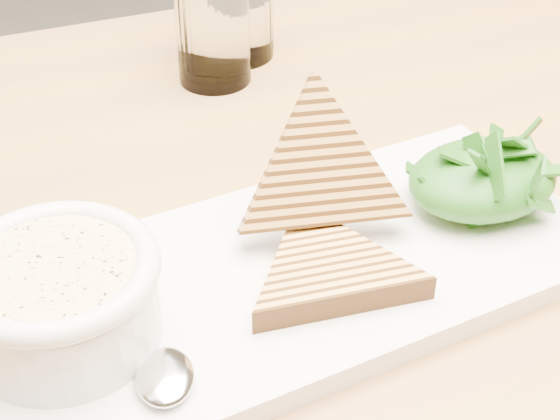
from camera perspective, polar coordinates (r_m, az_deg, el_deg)
name	(u,v)px	position (r m, az deg, el deg)	size (l,w,h in m)	color
table_top	(266,278)	(0.62, -0.91, -4.55)	(1.31, 0.88, 0.04)	olive
table_leg_br	(538,200)	(1.37, 16.79, 0.62)	(0.06, 0.06, 0.68)	olive
platter	(292,276)	(0.57, 0.79, -4.41)	(0.42, 0.19, 0.02)	white
soup_bowl	(62,307)	(0.52, -14.31, -6.30)	(0.11, 0.11, 0.05)	white
soup	(54,272)	(0.50, -14.77, -3.98)	(0.10, 0.10, 0.01)	#E0D185
bowl_rim	(54,269)	(0.50, -14.81, -3.80)	(0.12, 0.12, 0.01)	white
sandwich_flat	(329,271)	(0.55, 3.25, -4.06)	(0.14, 0.14, 0.02)	tan
sandwich_lean	(321,174)	(0.58, 2.75, 2.43)	(0.14, 0.14, 0.08)	tan
salad_base	(482,179)	(0.63, 13.31, 2.02)	(0.11, 0.09, 0.04)	#10450E
arugula_pile	(484,173)	(0.63, 13.38, 2.44)	(0.11, 0.10, 0.05)	#286419
spoon_bowl	(165,377)	(0.50, -7.65, -10.93)	(0.03, 0.05, 0.01)	silver
glass_near	(213,28)	(0.80, -4.49, 11.97)	(0.07, 0.07, 0.10)	white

